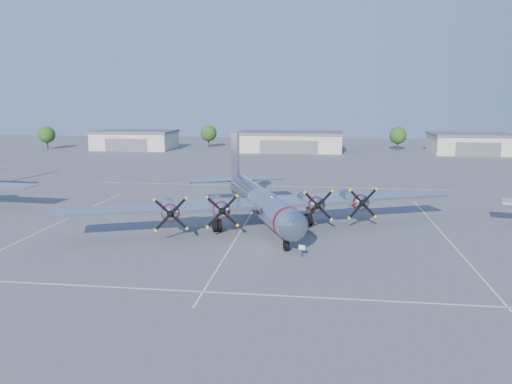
# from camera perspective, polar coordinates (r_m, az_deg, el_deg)

# --- Properties ---
(ground) EXTENTS (260.00, 260.00, 0.00)m
(ground) POSITION_cam_1_polar(r_m,az_deg,el_deg) (59.50, -1.12, -3.45)
(ground) COLOR #59595C
(ground) RESTS_ON ground
(parking_lines) EXTENTS (60.00, 50.08, 0.01)m
(parking_lines) POSITION_cam_1_polar(r_m,az_deg,el_deg) (57.83, -1.38, -3.86)
(parking_lines) COLOR silver
(parking_lines) RESTS_ON ground
(hangar_west) EXTENTS (22.60, 14.60, 5.40)m
(hangar_west) POSITION_cam_1_polar(r_m,az_deg,el_deg) (149.49, -13.64, 5.83)
(hangar_west) COLOR beige
(hangar_west) RESTS_ON ground
(hangar_center) EXTENTS (28.60, 14.60, 5.40)m
(hangar_center) POSITION_cam_1_polar(r_m,az_deg,el_deg) (139.79, 3.93, 5.79)
(hangar_center) COLOR beige
(hangar_center) RESTS_ON ground
(hangar_east) EXTENTS (20.60, 14.60, 5.40)m
(hangar_east) POSITION_cam_1_polar(r_m,az_deg,el_deg) (144.95, 23.31, 5.12)
(hangar_east) COLOR beige
(hangar_east) RESTS_ON ground
(tree_far_west) EXTENTS (4.80, 4.80, 6.64)m
(tree_far_west) POSITION_cam_1_polar(r_m,az_deg,el_deg) (156.64, -22.81, 6.06)
(tree_far_west) COLOR #382619
(tree_far_west) RESTS_ON ground
(tree_west) EXTENTS (4.80, 4.80, 6.64)m
(tree_west) POSITION_cam_1_polar(r_m,az_deg,el_deg) (151.21, -5.43, 6.70)
(tree_west) COLOR #382619
(tree_west) RESTS_ON ground
(tree_east) EXTENTS (4.80, 4.80, 6.64)m
(tree_east) POSITION_cam_1_polar(r_m,az_deg,el_deg) (146.97, 15.92, 6.23)
(tree_east) COLOR #382619
(tree_east) RESTS_ON ground
(main_bomber_b29) EXTENTS (52.84, 44.96, 9.88)m
(main_bomber_b29) POSITION_cam_1_polar(r_m,az_deg,el_deg) (58.26, 0.32, -3.75)
(main_bomber_b29) COLOR silver
(main_bomber_b29) RESTS_ON ground
(info_placard) EXTENTS (0.59, 0.24, 1.16)m
(info_placard) POSITION_cam_1_polar(r_m,az_deg,el_deg) (46.55, 5.27, -6.48)
(info_placard) COLOR black
(info_placard) RESTS_ON ground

